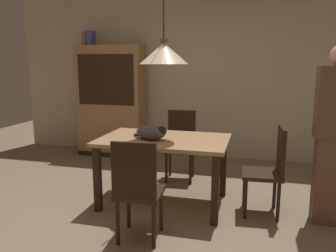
{
  "coord_description": "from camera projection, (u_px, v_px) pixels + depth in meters",
  "views": [
    {
      "loc": [
        0.98,
        -2.96,
        1.56
      ],
      "look_at": [
        0.0,
        0.73,
        0.85
      ],
      "focal_mm": 36.15,
      "sensor_mm": 36.0,
      "label": 1
    }
  ],
  "objects": [
    {
      "name": "pendant_lamp",
      "position": [
        164.0,
        53.0,
        3.54
      ],
      "size": [
        0.52,
        0.52,
        1.3
      ],
      "color": "beige"
    },
    {
      "name": "ground",
      "position": [
        149.0,
        223.0,
        3.35
      ],
      "size": [
        10.0,
        10.0,
        0.0
      ],
      "primitive_type": "plane",
      "color": "#847056"
    },
    {
      "name": "chair_far_back",
      "position": [
        181.0,
        142.0,
        4.58
      ],
      "size": [
        0.44,
        0.44,
        0.93
      ],
      "color": "black",
      "rests_on": "ground"
    },
    {
      "name": "book_blue_wide",
      "position": [
        91.0,
        38.0,
        5.63
      ],
      "size": [
        0.06,
        0.24,
        0.24
      ],
      "primitive_type": "cube",
      "color": "#384C93",
      "rests_on": "hutch_bookcase"
    },
    {
      "name": "back_wall",
      "position": [
        197.0,
        70.0,
        5.6
      ],
      "size": [
        6.4,
        0.1,
        2.9
      ],
      "primitive_type": "cube",
      "color": "beige",
      "rests_on": "ground"
    },
    {
      "name": "cat_sleeping",
      "position": [
        152.0,
        133.0,
        3.63
      ],
      "size": [
        0.4,
        0.3,
        0.16
      ],
      "color": "#4C4742",
      "rests_on": "dining_table"
    },
    {
      "name": "person_standing",
      "position": [
        334.0,
        136.0,
        3.22
      ],
      "size": [
        0.36,
        0.22,
        1.73
      ],
      "color": "brown",
      "rests_on": "ground"
    },
    {
      "name": "chair_near_front",
      "position": [
        137.0,
        187.0,
        2.91
      ],
      "size": [
        0.43,
        0.43,
        0.93
      ],
      "color": "black",
      "rests_on": "ground"
    },
    {
      "name": "chair_right_side",
      "position": [
        270.0,
        167.0,
        3.47
      ],
      "size": [
        0.43,
        0.43,
        0.93
      ],
      "color": "black",
      "rests_on": "ground"
    },
    {
      "name": "book_brown_thick",
      "position": [
        87.0,
        39.0,
        5.65
      ],
      "size": [
        0.06,
        0.24,
        0.22
      ],
      "primitive_type": "cube",
      "color": "brown",
      "rests_on": "hutch_bookcase"
    },
    {
      "name": "dining_table",
      "position": [
        164.0,
        147.0,
        3.72
      ],
      "size": [
        1.4,
        0.9,
        0.75
      ],
      "color": "tan",
      "rests_on": "ground"
    },
    {
      "name": "hutch_bookcase",
      "position": [
        112.0,
        103.0,
        5.74
      ],
      "size": [
        1.12,
        0.45,
        1.85
      ],
      "color": "#A87A4C",
      "rests_on": "ground"
    }
  ]
}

